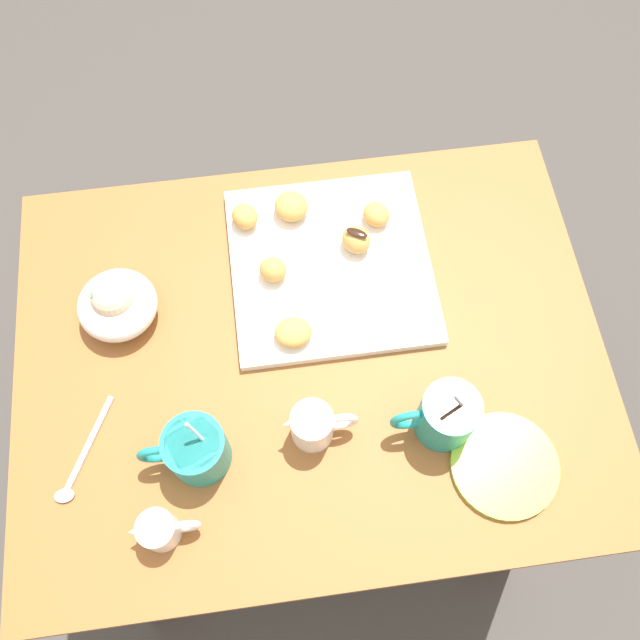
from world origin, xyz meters
name	(u,v)px	position (x,y,z in m)	size (l,w,h in m)	color
ground_plane	(314,457)	(0.00, 0.00, 0.00)	(8.00, 8.00, 0.00)	#423D38
dining_table	(312,384)	(0.00, 0.00, 0.56)	(0.89, 0.68, 0.71)	#935628
pastry_plate_square	(331,265)	(-0.05, -0.14, 0.72)	(0.31, 0.31, 0.02)	white
coffee_mug_teal_left	(445,415)	(-0.17, 0.14, 0.76)	(0.12, 0.08, 0.14)	teal
coffee_mug_teal_right	(195,450)	(0.18, 0.14, 0.76)	(0.12, 0.09, 0.13)	teal
cream_pitcher_white	(314,425)	(0.01, 0.12, 0.75)	(0.10, 0.06, 0.07)	white
ice_cream_bowl	(117,304)	(0.28, -0.10, 0.75)	(0.12, 0.12, 0.09)	white
chocolate_sauce_pitcher	(159,530)	(0.23, 0.23, 0.74)	(0.09, 0.05, 0.06)	white
saucer_lime_left	(505,466)	(-0.25, 0.21, 0.72)	(0.15, 0.15, 0.01)	#9EC633
loose_spoon_near_saucer	(80,463)	(0.34, 0.12, 0.72)	(0.08, 0.15, 0.01)	silver
beignet_0	(294,206)	(0.00, -0.24, 0.75)	(0.05, 0.05, 0.04)	#D19347
beignet_1	(245,217)	(0.08, -0.23, 0.75)	(0.04, 0.05, 0.03)	#D19347
beignet_2	(376,214)	(-0.13, -0.21, 0.74)	(0.05, 0.04, 0.03)	#D19347
beignet_3	(356,240)	(-0.09, -0.16, 0.75)	(0.05, 0.04, 0.04)	#D19347
chocolate_drizzle_3	(357,233)	(-0.09, -0.16, 0.77)	(0.03, 0.01, 0.01)	black
beignet_4	(293,332)	(0.02, -0.02, 0.74)	(0.05, 0.06, 0.03)	#D19347
beignet_5	(273,270)	(0.04, -0.13, 0.75)	(0.04, 0.04, 0.04)	#D19347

